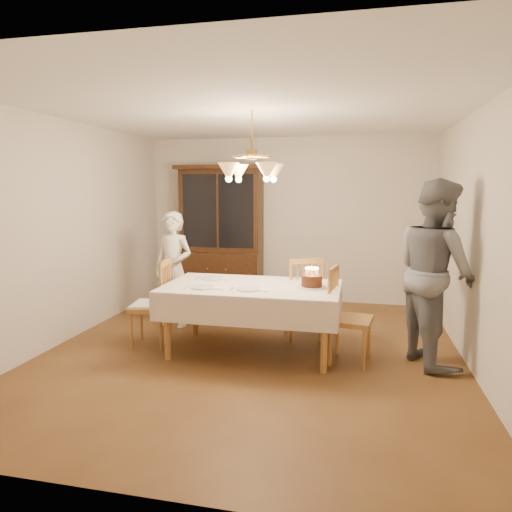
% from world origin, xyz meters
% --- Properties ---
extents(ground, '(5.00, 5.00, 0.00)m').
position_xyz_m(ground, '(0.00, 0.00, 0.00)').
color(ground, '#563418').
rests_on(ground, ground).
extents(room_shell, '(5.00, 5.00, 5.00)m').
position_xyz_m(room_shell, '(0.00, 0.00, 1.58)').
color(room_shell, white).
rests_on(room_shell, ground).
extents(dining_table, '(1.90, 1.10, 0.76)m').
position_xyz_m(dining_table, '(0.00, 0.00, 0.68)').
color(dining_table, '#99652C').
rests_on(dining_table, ground).
extents(china_hutch, '(1.38, 0.54, 2.16)m').
position_xyz_m(china_hutch, '(-1.03, 2.25, 1.04)').
color(china_hutch, black).
rests_on(china_hutch, ground).
extents(chair_far_side, '(0.55, 0.54, 1.00)m').
position_xyz_m(chair_far_side, '(0.49, 0.62, 0.44)').
color(chair_far_side, '#99652C').
rests_on(chair_far_side, ground).
extents(chair_left_end, '(0.48, 0.50, 1.00)m').
position_xyz_m(chair_left_end, '(-1.19, -0.03, 0.45)').
color(chair_left_end, '#99652C').
rests_on(chair_left_end, ground).
extents(chair_right_end, '(0.48, 0.50, 1.00)m').
position_xyz_m(chair_right_end, '(1.05, -0.07, 0.44)').
color(chair_right_end, '#99652C').
rests_on(chair_right_end, ground).
extents(elderly_woman, '(0.62, 0.48, 1.51)m').
position_xyz_m(elderly_woman, '(-1.23, 0.75, 0.76)').
color(elderly_woman, '#F0E2CA').
rests_on(elderly_woman, ground).
extents(adult_in_grey, '(0.99, 1.12, 1.90)m').
position_xyz_m(adult_in_grey, '(1.90, 0.13, 0.95)').
color(adult_in_grey, slate).
rests_on(adult_in_grey, ground).
extents(birthday_cake, '(0.30, 0.30, 0.22)m').
position_xyz_m(birthday_cake, '(0.65, 0.02, 0.82)').
color(birthday_cake, white).
rests_on(birthday_cake, dining_table).
extents(place_setting_near_left, '(0.40, 0.25, 0.02)m').
position_xyz_m(place_setting_near_left, '(-0.46, -0.25, 0.77)').
color(place_setting_near_left, white).
rests_on(place_setting_near_left, dining_table).
extents(place_setting_near_right, '(0.41, 0.26, 0.02)m').
position_xyz_m(place_setting_near_right, '(0.03, -0.24, 0.77)').
color(place_setting_near_right, white).
rests_on(place_setting_near_right, dining_table).
extents(place_setting_far_left, '(0.40, 0.25, 0.02)m').
position_xyz_m(place_setting_far_left, '(-0.52, 0.23, 0.77)').
color(place_setting_far_left, white).
rests_on(place_setting_far_left, dining_table).
extents(chandelier, '(0.62, 0.62, 0.73)m').
position_xyz_m(chandelier, '(-0.00, -0.00, 1.98)').
color(chandelier, '#BF8C3F').
rests_on(chandelier, ground).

